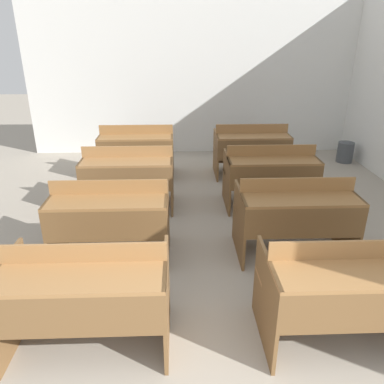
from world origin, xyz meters
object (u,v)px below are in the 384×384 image
object	(u,v)px
bench_second_left	(110,216)
wastepaper_bin	(345,152)
bench_third_left	(128,175)
bench_back_left	(137,149)
bench_front_right	(346,289)
bench_back_right	(251,148)
bench_third_right	(270,173)
bench_second_right	(295,214)
bench_front_left	(86,293)

from	to	relation	value
bench_second_left	wastepaper_bin	world-z (taller)	bench_second_left
bench_third_left	bench_back_left	distance (m)	1.25
bench_front_right	bench_back_right	xyz separation A→B (m)	(-0.01, 3.76, 0.00)
bench_second_left	bench_third_right	bearing A→B (deg)	32.05
bench_front_right	wastepaper_bin	xyz separation A→B (m)	(1.90, 4.41, -0.29)
bench_second_right	bench_back_left	distance (m)	3.15
bench_second_right	bench_back_right	distance (m)	2.49
bench_third_right	bench_front_right	bearing A→B (deg)	-90.35
bench_back_right	bench_second_left	bearing A→B (deg)	-127.87
bench_third_right	bench_back_right	world-z (taller)	same
bench_third_left	bench_third_right	world-z (taller)	same
bench_third_left	wastepaper_bin	distance (m)	4.26
bench_front_right	bench_second_left	size ratio (longest dim) A/B	1.00
bench_front_right	bench_third_left	bearing A→B (deg)	127.13
bench_back_left	bench_back_right	distance (m)	1.90
bench_third_left	bench_back_right	xyz separation A→B (m)	(1.89, 1.24, 0.00)
bench_front_right	bench_back_left	distance (m)	4.23
bench_back_left	bench_front_right	bearing A→B (deg)	-63.07
bench_back_left	bench_back_right	bearing A→B (deg)	-0.39
bench_second_right	bench_back_left	bearing A→B (deg)	127.34
bench_third_left	bench_third_right	bearing A→B (deg)	-0.42
bench_third_left	bench_back_right	distance (m)	2.26
bench_front_left	bench_second_left	distance (m)	1.25
bench_second_right	wastepaper_bin	bearing A→B (deg)	58.76
bench_back_left	wastepaper_bin	distance (m)	3.88
bench_second_right	bench_front_right	bearing A→B (deg)	-89.77
bench_front_left	bench_third_right	size ratio (longest dim) A/B	1.00
bench_front_right	bench_second_left	distance (m)	2.33
bench_second_right	bench_third_right	distance (m)	1.24
bench_second_left	bench_back_left	xyz separation A→B (m)	(0.03, 2.50, 0.00)
bench_back_right	wastepaper_bin	distance (m)	2.04
bench_front_left	wastepaper_bin	world-z (taller)	bench_front_left
bench_front_left	bench_back_left	size ratio (longest dim) A/B	1.00
wastepaper_bin	bench_second_right	bearing A→B (deg)	-121.24
bench_second_left	bench_third_left	size ratio (longest dim) A/B	1.00
bench_third_left	wastepaper_bin	world-z (taller)	bench_third_left
bench_second_left	wastepaper_bin	distance (m)	4.97
bench_front_right	bench_third_left	distance (m)	3.16
bench_front_right	bench_back_right	size ratio (longest dim) A/B	1.00
bench_front_right	bench_third_left	xyz separation A→B (m)	(-1.91, 2.52, 0.00)
bench_third_left	bench_back_left	size ratio (longest dim) A/B	1.00
bench_third_right	bench_back_right	bearing A→B (deg)	91.34
bench_second_left	bench_third_left	bearing A→B (deg)	88.24
bench_second_right	bench_third_right	xyz separation A→B (m)	(0.02, 1.24, 0.00)
bench_second_right	bench_third_right	size ratio (longest dim) A/B	1.00
bench_third_right	bench_second_left	bearing A→B (deg)	-147.95
bench_third_left	bench_second_left	bearing A→B (deg)	-91.76
bench_second_left	bench_back_left	bearing A→B (deg)	89.35
bench_front_left	bench_front_right	bearing A→B (deg)	-0.91
bench_front_left	bench_second_right	bearing A→B (deg)	32.86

